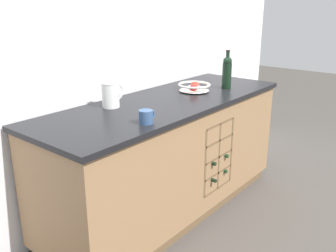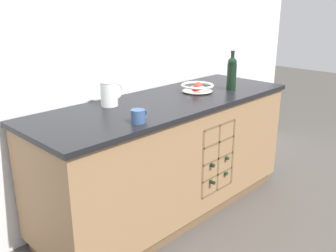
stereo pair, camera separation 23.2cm
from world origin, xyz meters
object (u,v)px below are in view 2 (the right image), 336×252
fruit_bowl (197,87)px  ceramic_mug (138,116)px  standing_wine_bottle (232,72)px  white_pitcher (109,93)px

fruit_bowl → ceramic_mug: size_ratio=2.18×
fruit_bowl → standing_wine_bottle: (0.26, -0.14, 0.10)m
white_pitcher → standing_wine_bottle: bearing=-17.3°
white_pitcher → ceramic_mug: bearing=-105.1°
fruit_bowl → white_pitcher: white_pitcher is taller
standing_wine_bottle → white_pitcher: bearing=162.7°
fruit_bowl → white_pitcher: size_ratio=1.43×
fruit_bowl → standing_wine_bottle: size_ratio=0.83×
fruit_bowl → ceramic_mug: ceramic_mug is taller
fruit_bowl → white_pitcher: 0.75m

